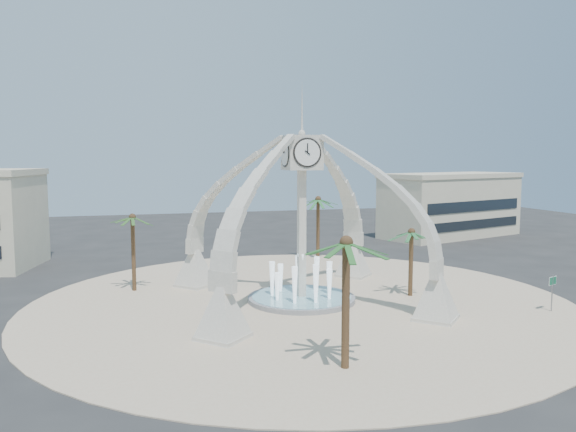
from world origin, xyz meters
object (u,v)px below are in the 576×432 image
object	(u,v)px
palm_east	(412,233)
palm_west	(132,218)
palm_north	(318,200)
street_sign	(552,285)
clock_tower	(302,215)
fountain	(301,298)
palm_south	(346,245)

from	to	relation	value
palm_east	palm_west	distance (m)	21.92
palm_east	palm_north	bearing A→B (deg)	95.22
street_sign	palm_west	bearing A→B (deg)	131.46
clock_tower	fountain	distance (m)	6.20
palm_east	palm_north	size ratio (longest dim) A/B	0.80
palm_east	palm_south	distance (m)	16.43
palm_west	palm_north	xyz separation A→B (m)	(18.95, 9.76, 0.35)
clock_tower	palm_south	bearing A→B (deg)	-97.89
fountain	palm_north	world-z (taller)	palm_north
clock_tower	street_sign	bearing A→B (deg)	-25.22
palm_east	palm_south	size ratio (longest dim) A/B	0.78
palm_east	street_sign	size ratio (longest dim) A/B	2.17
palm_north	street_sign	distance (m)	26.03
palm_west	fountain	bearing A→B (deg)	-29.72
clock_tower	palm_east	world-z (taller)	clock_tower
clock_tower	street_sign	world-z (taller)	clock_tower
palm_west	palm_east	bearing A→B (deg)	-20.32
fountain	palm_north	size ratio (longest dim) A/B	1.13
fountain	palm_north	xyz separation A→B (m)	(7.00, 16.59, 5.96)
clock_tower	palm_north	size ratio (longest dim) A/B	2.53
palm_south	fountain	bearing A→B (deg)	82.11
fountain	palm_south	size ratio (longest dim) A/B	1.09
street_sign	fountain	bearing A→B (deg)	133.43
palm_west	palm_north	size ratio (longest dim) A/B	0.94
fountain	street_sign	bearing A→B (deg)	-25.22
clock_tower	street_sign	distance (m)	18.16
palm_north	palm_south	distance (m)	31.26
clock_tower	palm_south	xyz separation A→B (m)	(-1.86, -13.39, -0.10)
fountain	palm_east	xyz separation A→B (m)	(8.58, -0.78, 4.68)
clock_tower	street_sign	size ratio (longest dim) A/B	6.82
street_sign	palm_south	bearing A→B (deg)	177.06
palm_east	palm_south	bearing A→B (deg)	-129.61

